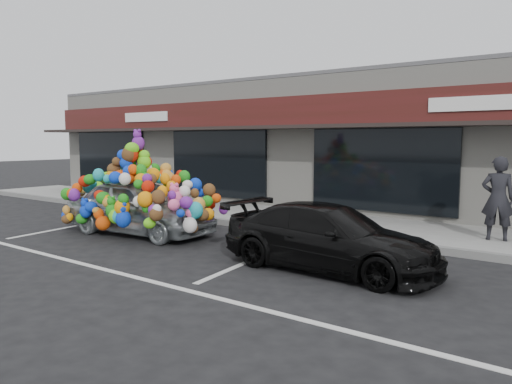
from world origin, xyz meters
The scene contains 10 objects.
ground centered at (0.00, 0.00, 0.00)m, with size 90.00×90.00×0.00m, color black.
shop_building centered at (0.00, 8.44, 2.16)m, with size 24.00×7.20×4.31m.
sidewalk centered at (0.00, 4.00, 0.07)m, with size 26.00×3.00×0.15m, color gray.
kerb centered at (0.00, 2.50, 0.07)m, with size 26.00×0.18×0.16m, color slate.
parking_stripe_left centered at (-3.20, 0.20, 0.00)m, with size 0.12×4.40×0.01m, color silver.
parking_stripe_mid centered at (2.80, 0.20, 0.00)m, with size 0.12×4.40×0.01m, color silver.
lane_line centered at (2.00, -2.30, 0.00)m, with size 14.00×0.12×0.01m, color silver.
toy_car centered at (-0.91, 0.27, 0.83)m, with size 2.87×4.34×2.45m.
black_sedan centered at (4.36, 0.09, 0.58)m, with size 3.96×1.61×1.15m, color black.
pedestrian_a centered at (6.29, 3.88, 1.04)m, with size 0.65×0.43×1.79m, color #242329.
Camera 1 is at (8.52, -7.54, 2.28)m, focal length 35.00 mm.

